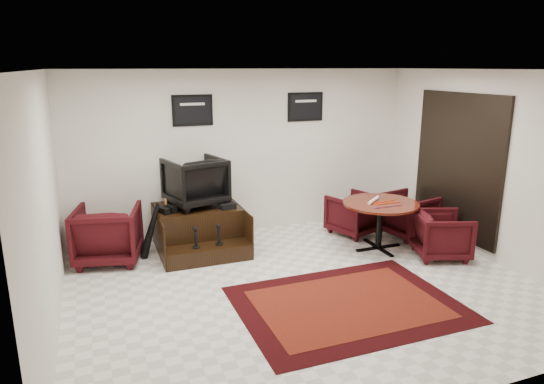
{
  "coord_description": "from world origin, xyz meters",
  "views": [
    {
      "loc": [
        -2.5,
        -5.35,
        2.84
      ],
      "look_at": [
        -0.13,
        0.9,
        1.1
      ],
      "focal_mm": 32.0,
      "sensor_mm": 36.0,
      "label": 1
    }
  ],
  "objects_px": {
    "table_chair_window": "(407,213)",
    "table_chair_corner": "(442,233)",
    "table_chair_back": "(354,212)",
    "shine_podium": "(199,230)",
    "armchair_side": "(108,232)",
    "shine_chair": "(195,179)",
    "meeting_table": "(380,208)"
  },
  "relations": [
    {
      "from": "table_chair_window",
      "to": "table_chair_corner",
      "type": "bearing_deg",
      "value": 160.99
    },
    {
      "from": "armchair_side",
      "to": "meeting_table",
      "type": "bearing_deg",
      "value": 179.26
    },
    {
      "from": "table_chair_window",
      "to": "meeting_table",
      "type": "bearing_deg",
      "value": 102.73
    },
    {
      "from": "shine_podium",
      "to": "armchair_side",
      "type": "distance_m",
      "value": 1.38
    },
    {
      "from": "armchair_side",
      "to": "meeting_table",
      "type": "distance_m",
      "value": 4.18
    },
    {
      "from": "table_chair_corner",
      "to": "table_chair_window",
      "type": "bearing_deg",
      "value": 12.7
    },
    {
      "from": "shine_podium",
      "to": "meeting_table",
      "type": "relative_size",
      "value": 1.15
    },
    {
      "from": "shine_podium",
      "to": "table_chair_window",
      "type": "relative_size",
      "value": 1.67
    },
    {
      "from": "meeting_table",
      "to": "table_chair_corner",
      "type": "bearing_deg",
      "value": -42.04
    },
    {
      "from": "shine_podium",
      "to": "shine_chair",
      "type": "relative_size",
      "value": 1.58
    },
    {
      "from": "shine_podium",
      "to": "armchair_side",
      "type": "relative_size",
      "value": 1.45
    },
    {
      "from": "table_chair_back",
      "to": "table_chair_window",
      "type": "distance_m",
      "value": 0.91
    },
    {
      "from": "table_chair_back",
      "to": "table_chair_window",
      "type": "height_order",
      "value": "table_chair_window"
    },
    {
      "from": "shine_podium",
      "to": "armchair_side",
      "type": "bearing_deg",
      "value": -178.1
    },
    {
      "from": "shine_chair",
      "to": "meeting_table",
      "type": "height_order",
      "value": "shine_chair"
    },
    {
      "from": "meeting_table",
      "to": "table_chair_window",
      "type": "bearing_deg",
      "value": 25.35
    },
    {
      "from": "shine_chair",
      "to": "meeting_table",
      "type": "relative_size",
      "value": 0.73
    },
    {
      "from": "table_chair_back",
      "to": "shine_podium",
      "type": "bearing_deg",
      "value": -24.89
    },
    {
      "from": "meeting_table",
      "to": "table_chair_back",
      "type": "height_order",
      "value": "table_chair_back"
    },
    {
      "from": "table_chair_back",
      "to": "table_chair_corner",
      "type": "bearing_deg",
      "value": 96.56
    },
    {
      "from": "armchair_side",
      "to": "table_chair_corner",
      "type": "bearing_deg",
      "value": 174.2
    },
    {
      "from": "table_chair_back",
      "to": "table_chair_corner",
      "type": "height_order",
      "value": "same"
    },
    {
      "from": "shine_chair",
      "to": "armchair_side",
      "type": "distance_m",
      "value": 1.53
    },
    {
      "from": "meeting_table",
      "to": "table_chair_corner",
      "type": "distance_m",
      "value": 0.98
    },
    {
      "from": "table_chair_corner",
      "to": "shine_podium",
      "type": "bearing_deg",
      "value": 82.76
    },
    {
      "from": "table_chair_window",
      "to": "table_chair_corner",
      "type": "relative_size",
      "value": 1.05
    },
    {
      "from": "shine_podium",
      "to": "shine_chair",
      "type": "distance_m",
      "value": 0.81
    },
    {
      "from": "shine_chair",
      "to": "table_chair_window",
      "type": "height_order",
      "value": "shine_chair"
    },
    {
      "from": "shine_podium",
      "to": "shine_chair",
      "type": "xyz_separation_m",
      "value": [
        0.0,
        0.14,
        0.8
      ]
    },
    {
      "from": "shine_podium",
      "to": "meeting_table",
      "type": "distance_m",
      "value": 2.9
    },
    {
      "from": "table_chair_back",
      "to": "table_chair_corner",
      "type": "distance_m",
      "value": 1.58
    },
    {
      "from": "shine_podium",
      "to": "table_chair_window",
      "type": "bearing_deg",
      "value": -10.71
    }
  ]
}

